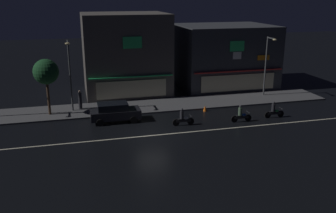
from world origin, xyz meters
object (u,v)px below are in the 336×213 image
Objects in this scene: streetlamp_mid at (70,70)px; streetlamp_east at (267,61)px; motorcycle_opposite_lane at (241,115)px; motorcycle_following at (274,111)px; motorcycle_lead at (183,118)px; pedestrian_on_sidewalk at (80,100)px; traffic_cone at (205,108)px; parked_car_near_kerb at (115,112)px.

streetlamp_east is at bearing 1.52° from streetlamp_mid.
motorcycle_opposite_lane is (-6.06, -6.92, -3.29)m from streetlamp_east.
streetlamp_east reaches higher than motorcycle_following.
motorcycle_lead is at bearing -33.63° from streetlamp_mid.
motorcycle_opposite_lane is at bearing -112.89° from pedestrian_on_sidewalk.
motorcycle_opposite_lane is (13.45, -6.94, -0.36)m from pedestrian_on_sidewalk.
streetlamp_mid reaches higher than streetlamp_east.
motorcycle_opposite_lane reaches higher than traffic_cone.
streetlamp_east reaches higher than traffic_cone.
motorcycle_following is at bearing 7.11° from motorcycle_lead.
motorcycle_lead is at bearing -123.94° from pedestrian_on_sidewalk.
streetlamp_mid is 1.05× the size of streetlamp_east.
parked_car_near_kerb is at bearing 162.94° from motorcycle_following.
streetlamp_mid is 5.97m from parked_car_near_kerb.
parked_car_near_kerb is at bearing 163.58° from motorcycle_lead.
motorcycle_lead is at bearing -24.04° from parked_car_near_kerb.
pedestrian_on_sidewalk is (-19.51, 0.03, -2.93)m from streetlamp_east.
motorcycle_lead is at bearing -134.16° from traffic_cone.
traffic_cone is at bearing 122.47° from motorcycle_opposite_lane.
motorcycle_following is (16.83, -6.63, -0.36)m from pedestrian_on_sidewalk.
motorcycle_opposite_lane is at bearing -14.88° from parked_car_near_kerb.
motorcycle_opposite_lane is at bearing -131.22° from streetlamp_east.
parked_car_near_kerb reaches higher than motorcycle_following.
pedestrian_on_sidewalk is at bearing 37.76° from streetlamp_mid.
parked_car_near_kerb is at bearing -174.39° from traffic_cone.
streetlamp_east is 3.32× the size of motorcycle_opposite_lane.
motorcycle_lead is at bearing -149.80° from streetlamp_east.
motorcycle_lead is 1.00× the size of motorcycle_opposite_lane.
streetlamp_east is at bearing 22.01° from traffic_cone.
motorcycle_following is at bearing -19.07° from streetlamp_mid.
parked_car_near_kerb is 8.71m from traffic_cone.
pedestrian_on_sidewalk is 18.09m from motorcycle_following.
motorcycle_following is (8.54, -0.08, 0.00)m from motorcycle_lead.
parked_car_near_kerb reaches higher than motorcycle_lead.
pedestrian_on_sidewalk is (0.73, 0.56, -3.10)m from streetlamp_mid.
parked_car_near_kerb is 2.26× the size of motorcycle_following.
pedestrian_on_sidewalk reaches higher than motorcycle_lead.
streetlamp_east is 11.48× the size of traffic_cone.
streetlamp_mid is 3.66× the size of pedestrian_on_sidewalk.
parked_car_near_kerb is (3.55, -3.56, -3.22)m from streetlamp_mid.
parked_car_near_kerb is 7.82× the size of traffic_cone.
motorcycle_following and motorcycle_opposite_lane have the same top height.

